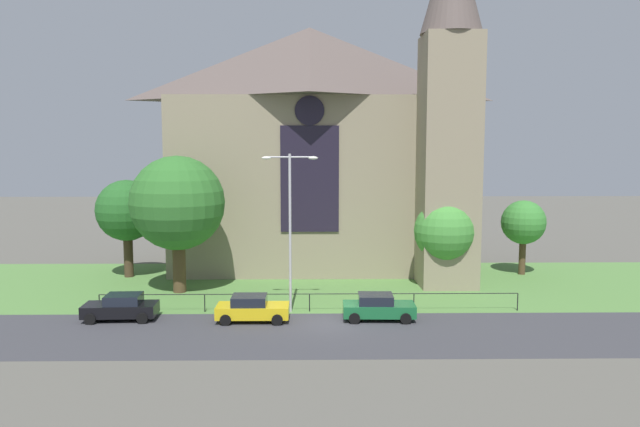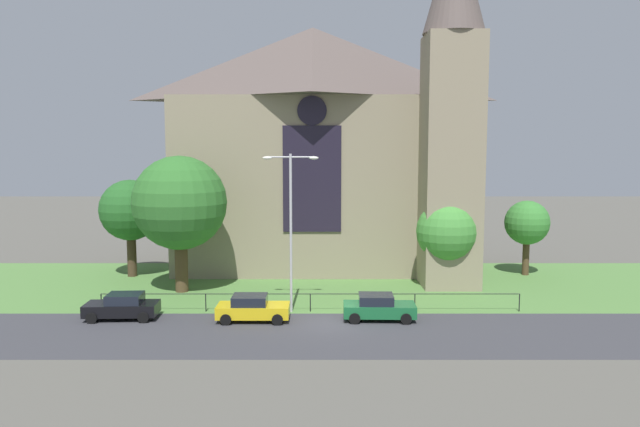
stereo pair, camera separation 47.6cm
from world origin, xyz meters
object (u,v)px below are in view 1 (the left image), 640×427
object	(u,v)px
parked_car_yellow	(252,308)
church_building	(319,145)
streetlamp_near	(290,215)
tree_left_near	(178,204)
parked_car_green	(378,307)
tree_right_near	(444,232)
tree_left_far	(127,211)
tree_right_far	(523,223)
parked_car_black	(121,307)

from	to	relation	value
parked_car_yellow	church_building	bearing A→B (deg)	76.11
streetlamp_near	parked_car_yellow	xyz separation A→B (m)	(-2.18, -1.89, -5.29)
tree_left_near	parked_car_yellow	world-z (taller)	tree_left_near
church_building	parked_car_green	xyz separation A→B (m)	(3.26, -16.26, -9.53)
tree_right_near	parked_car_yellow	distance (m)	15.65
parked_car_yellow	tree_right_near	bearing A→B (deg)	32.24
tree_left_far	tree_right_far	xyz separation A→B (m)	(31.10, 0.47, -1.04)
parked_car_black	tree_right_near	bearing A→B (deg)	-161.80
tree_left_far	tree_right_far	world-z (taller)	tree_left_far
church_building	tree_right_near	world-z (taller)	church_building
tree_left_far	tree_right_near	world-z (taller)	tree_left_far
tree_right_near	parked_car_yellow	xyz separation A→B (m)	(-12.95, -8.12, -3.33)
streetlamp_near	parked_car_yellow	bearing A→B (deg)	-139.08
parked_car_black	parked_car_yellow	bearing A→B (deg)	174.86
tree_left_far	tree_left_near	bearing A→B (deg)	-45.03
streetlamp_near	parked_car_green	world-z (taller)	streetlamp_near
tree_right_near	tree_right_far	world-z (taller)	tree_right_near
tree_left_far	tree_left_near	xyz separation A→B (m)	(5.07, -5.07, 1.04)
tree_right_near	streetlamp_near	distance (m)	12.60
tree_left_near	streetlamp_near	world-z (taller)	streetlamp_near
church_building	tree_left_near	world-z (taller)	church_building
tree_left_near	parked_car_yellow	distance (m)	10.69
parked_car_black	church_building	bearing A→B (deg)	-128.69
church_building	parked_car_yellow	xyz separation A→B (m)	(-4.12, -16.45, -9.53)
tree_right_far	parked_car_green	distance (m)	18.28
church_building	tree_right_far	bearing A→B (deg)	-13.09
parked_car_green	church_building	bearing A→B (deg)	102.92
tree_left_near	church_building	bearing A→B (deg)	43.24
tree_right_near	tree_right_far	bearing A→B (deg)	32.04
tree_right_far	parked_car_green	xyz separation A→B (m)	(-12.89, -12.51, -3.39)
church_building	tree_left_far	distance (m)	16.35
tree_left_far	parked_car_yellow	bearing A→B (deg)	-48.48
church_building	parked_car_black	distance (m)	22.11
tree_left_far	parked_car_black	world-z (taller)	tree_left_far
church_building	tree_right_near	distance (m)	13.64
tree_left_far	streetlamp_near	bearing A→B (deg)	-38.50
church_building	tree_left_far	size ratio (longest dim) A/B	3.42
tree_left_near	tree_right_far	distance (m)	26.69
tree_right_far	streetlamp_near	world-z (taller)	streetlamp_near
parked_car_yellow	tree_left_far	bearing A→B (deg)	131.69
tree_right_far	parked_car_yellow	xyz separation A→B (m)	(-20.27, -12.70, -3.39)
parked_car_green	tree_left_near	bearing A→B (deg)	153.64
church_building	streetlamp_near	distance (m)	15.29
tree_right_far	parked_car_yellow	size ratio (longest dim) A/B	1.41
tree_left_far	parked_car_yellow	distance (m)	16.92
church_building	parked_car_yellow	size ratio (longest dim) A/B	6.18
streetlamp_near	parked_car_black	world-z (taller)	streetlamp_near
tree_right_near	streetlamp_near	size ratio (longest dim) A/B	0.65
tree_left_far	tree_left_near	world-z (taller)	tree_left_near
tree_right_far	parked_car_green	size ratio (longest dim) A/B	1.40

